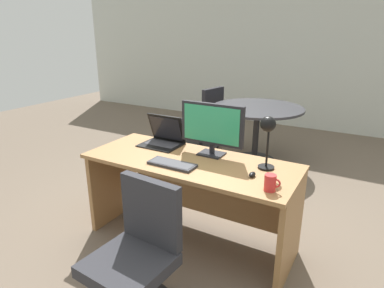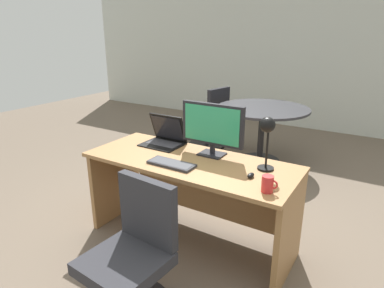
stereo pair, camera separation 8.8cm
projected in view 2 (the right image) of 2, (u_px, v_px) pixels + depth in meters
ground at (255, 178)px, 4.05m from camera, size 12.00×12.00×0.00m
back_wall at (317, 49)px, 5.69m from camera, size 10.00×0.10×2.80m
desk at (193, 184)px, 2.72m from camera, size 1.68×0.68×0.74m
monitor at (212, 126)px, 2.62m from camera, size 0.53×0.16×0.42m
laptop at (166, 135)px, 2.95m from camera, size 0.35×0.28×0.26m
keyboard at (171, 164)px, 2.49m from camera, size 0.37×0.14×0.02m
mouse at (251, 175)px, 2.28m from camera, size 0.04×0.07×0.03m
desk_lamp at (267, 132)px, 2.31m from camera, size 0.12×0.14×0.40m
coffee_mug at (268, 184)px, 2.06m from camera, size 0.10×0.07×0.11m
office_chair at (132, 264)px, 2.05m from camera, size 0.56×0.56×0.85m
meeting_table at (262, 121)px, 4.34m from camera, size 1.19×1.19×0.76m
meeting_chair_near at (210, 124)px, 4.98m from camera, size 0.57×0.56×0.92m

